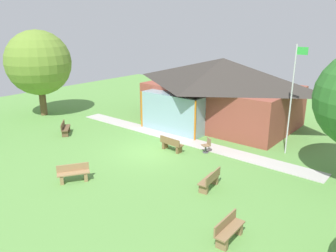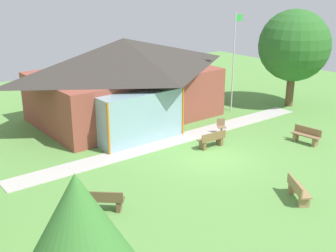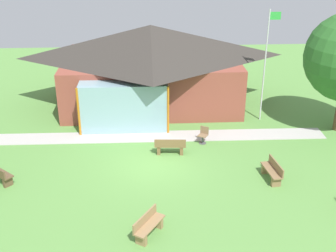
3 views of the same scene
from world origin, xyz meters
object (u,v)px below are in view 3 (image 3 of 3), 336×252
object	(u,v)px
pavilion	(150,64)
bench_front_center	(148,226)
bench_mid_right	(273,171)
flagpole	(266,62)
patio_chair_lawn_spare	(203,135)
bench_rear_near_path	(170,147)

from	to	relation	value
pavilion	bench_front_center	xyz separation A→B (m)	(-0.36, -12.81, -2.10)
pavilion	bench_front_center	bearing A→B (deg)	-91.63
pavilion	bench_mid_right	xyz separation A→B (m)	(5.08, -9.34, -2.10)
flagpole	bench_mid_right	xyz separation A→B (m)	(-1.13, -6.45, -2.99)
patio_chair_lawn_spare	bench_front_center	bearing A→B (deg)	98.58
bench_mid_right	bench_rear_near_path	size ratio (longest dim) A/B	1.01
patio_chair_lawn_spare	bench_mid_right	bearing A→B (deg)	155.20
flagpole	patio_chair_lawn_spare	world-z (taller)	flagpole
pavilion	patio_chair_lawn_spare	size ratio (longest dim) A/B	13.14
flagpole	bench_front_center	size ratio (longest dim) A/B	4.13
pavilion	patio_chair_lawn_spare	xyz separation A→B (m)	(2.55, -5.65, -2.09)
bench_rear_near_path	bench_front_center	bearing A→B (deg)	-96.66
bench_front_center	bench_rear_near_path	xyz separation A→B (m)	(1.16, 6.04, 0.00)
bench_rear_near_path	flagpole	bearing A→B (deg)	39.76
pavilion	bench_mid_right	world-z (taller)	pavilion
bench_mid_right	flagpole	bearing A→B (deg)	-16.73
flagpole	bench_front_center	bearing A→B (deg)	-123.51
bench_front_center	bench_rear_near_path	world-z (taller)	same
bench_mid_right	bench_front_center	xyz separation A→B (m)	(-5.44, -3.47, 0.00)
bench_mid_right	bench_rear_near_path	distance (m)	5.00
pavilion	flagpole	world-z (taller)	flagpole
pavilion	flagpole	size ratio (longest dim) A/B	1.82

